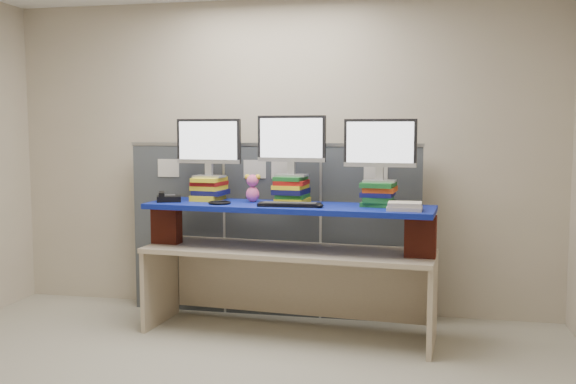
% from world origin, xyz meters
% --- Properties ---
extents(room, '(5.00, 4.00, 2.80)m').
position_xyz_m(room, '(0.00, 0.00, 1.40)').
color(room, beige).
rests_on(room, ground).
extents(cubicle_partition, '(2.60, 0.06, 1.53)m').
position_xyz_m(cubicle_partition, '(-0.00, 1.78, 0.77)').
color(cubicle_partition, '#3D4248').
rests_on(cubicle_partition, ground).
extents(desk, '(2.35, 0.86, 0.70)m').
position_xyz_m(desk, '(0.25, 1.26, 0.56)').
color(desk, '#C3AF94').
rests_on(desk, ground).
extents(brick_pier_left, '(0.24, 0.14, 0.31)m').
position_xyz_m(brick_pier_left, '(-0.79, 1.30, 0.86)').
color(brick_pier_left, maroon).
rests_on(brick_pier_left, desk).
extents(brick_pier_right, '(0.24, 0.14, 0.31)m').
position_xyz_m(brick_pier_right, '(1.28, 1.12, 0.86)').
color(brick_pier_right, maroon).
rests_on(brick_pier_right, desk).
extents(blue_board, '(2.32, 0.76, 0.04)m').
position_xyz_m(blue_board, '(0.25, 1.26, 1.03)').
color(blue_board, '#090C71').
rests_on(blue_board, brick_pier_left).
extents(book_stack_left, '(0.28, 0.32, 0.19)m').
position_xyz_m(book_stack_left, '(-0.47, 1.44, 1.15)').
color(book_stack_left, yellow).
rests_on(book_stack_left, blue_board).
extents(book_stack_center, '(0.28, 0.32, 0.22)m').
position_xyz_m(book_stack_center, '(0.25, 1.38, 1.16)').
color(book_stack_center, yellow).
rests_on(book_stack_center, blue_board).
extents(book_stack_right, '(0.28, 0.33, 0.19)m').
position_xyz_m(book_stack_right, '(0.95, 1.32, 1.15)').
color(book_stack_right, '#1A6426').
rests_on(book_stack_right, blue_board).
extents(monitor_left, '(0.56, 0.18, 0.49)m').
position_xyz_m(monitor_left, '(-0.46, 1.44, 1.52)').
color(monitor_left, '#B9B9BE').
rests_on(monitor_left, book_stack_left).
extents(monitor_center, '(0.56, 0.18, 0.49)m').
position_xyz_m(monitor_center, '(0.25, 1.38, 1.55)').
color(monitor_center, '#B9B9BE').
rests_on(monitor_center, book_stack_center).
extents(monitor_right, '(0.56, 0.18, 0.49)m').
position_xyz_m(monitor_right, '(0.96, 1.32, 1.52)').
color(monitor_right, '#B9B9BE').
rests_on(monitor_right, book_stack_right).
extents(keyboard, '(0.49, 0.18, 0.03)m').
position_xyz_m(keyboard, '(0.28, 1.15, 1.07)').
color(keyboard, black).
rests_on(keyboard, blue_board).
extents(mouse, '(0.06, 0.10, 0.03)m').
position_xyz_m(mouse, '(0.52, 1.12, 1.07)').
color(mouse, black).
rests_on(mouse, blue_board).
extents(desk_phone, '(0.24, 0.23, 0.08)m').
position_xyz_m(desk_phone, '(-0.76, 1.27, 1.08)').
color(desk_phone, black).
rests_on(desk_phone, blue_board).
extents(headset, '(0.19, 0.19, 0.02)m').
position_xyz_m(headset, '(-0.30, 1.19, 1.06)').
color(headset, black).
rests_on(headset, blue_board).
extents(plush_toy, '(0.13, 0.10, 0.23)m').
position_xyz_m(plush_toy, '(-0.07, 1.38, 1.17)').
color(plush_toy, pink).
rests_on(plush_toy, blue_board).
extents(binder_stack, '(0.25, 0.21, 0.06)m').
position_xyz_m(binder_stack, '(1.16, 1.08, 1.08)').
color(binder_stack, beige).
rests_on(binder_stack, blue_board).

